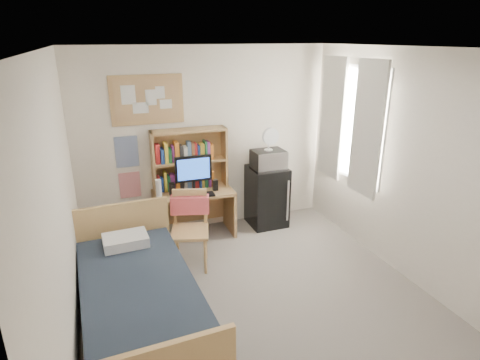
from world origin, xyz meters
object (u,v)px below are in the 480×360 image
object	(u,v)px
speaker_right	(215,185)
desk_fan	(269,140)
bulletin_board	(147,100)
mini_fridge	(267,196)
desk	(194,214)
desk_chair	(190,231)
monitor	(194,175)
speaker_left	(172,189)
microwave	(268,159)
bed	(140,308)

from	to	relation	value
speaker_right	desk_fan	bearing A→B (deg)	5.49
bulletin_board	mini_fridge	distance (m)	2.20
desk	desk_fan	distance (m)	1.48
bulletin_board	desk_chair	world-z (taller)	bulletin_board
monitor	speaker_left	world-z (taller)	monitor
monitor	desk_fan	distance (m)	1.18
microwave	desk_chair	bearing A→B (deg)	-150.81
bulletin_board	microwave	distance (m)	1.87
speaker_left	desk_fan	distance (m)	1.52
desk_chair	bed	size ratio (longest dim) A/B	0.46
desk	speaker_right	world-z (taller)	speaker_right
desk_chair	desk	bearing A→B (deg)	88.87
mini_fridge	speaker_right	bearing A→B (deg)	-174.52
mini_fridge	speaker_left	size ratio (longest dim) A/B	5.06
bed	desk_fan	world-z (taller)	desk_fan
bed	desk	bearing A→B (deg)	58.73
desk_chair	speaker_left	size ratio (longest dim) A/B	5.42
bulletin_board	bed	world-z (taller)	bulletin_board
bed	desk_fan	bearing A→B (deg)	37.69
mini_fridge	desk_fan	world-z (taller)	desk_fan
bed	speaker_right	bearing A→B (deg)	50.80
speaker_left	microwave	xyz separation A→B (m)	(1.42, 0.05, 0.26)
desk_chair	bed	bearing A→B (deg)	-110.01
monitor	microwave	distance (m)	1.13
bed	speaker_right	size ratio (longest dim) A/B	13.37
bulletin_board	desk	xyz separation A→B (m)	(0.49, -0.28, -1.58)
bed	desk_fan	xyz separation A→B (m)	(2.10, 1.77, 1.03)
monitor	desk	bearing A→B (deg)	90.00
bed	desk_chair	bearing A→B (deg)	51.29
mini_fridge	monitor	bearing A→B (deg)	-176.35
speaker_left	desk_fan	size ratio (longest dim) A/B	0.59
desk	desk_chair	distance (m)	0.82
speaker_right	desk_fan	xyz separation A→B (m)	(0.82, 0.06, 0.55)
mini_fridge	monitor	size ratio (longest dim) A/B	1.69
desk_fan	speaker_left	bearing A→B (deg)	-178.22
bed	monitor	world-z (taller)	monitor
desk_chair	microwave	distance (m)	1.66
bed	speaker_left	bearing A→B (deg)	66.14
desk_chair	bed	xyz separation A→B (m)	(-0.73, -1.00, -0.20)
desk_chair	desk_fan	xyz separation A→B (m)	(1.36, 0.77, 0.83)
bulletin_board	speaker_right	size ratio (longest dim) A/B	6.06
desk_chair	mini_fridge	xyz separation A→B (m)	(1.36, 0.79, -0.03)
desk_chair	microwave	bearing A→B (deg)	45.66
speaker_left	desk_chair	bearing A→B (deg)	-84.09
speaker_left	speaker_right	world-z (taller)	speaker_left
mini_fridge	microwave	bearing A→B (deg)	-90.00
monitor	desk_fan	bearing A→B (deg)	4.03
microwave	mini_fridge	bearing A→B (deg)	90.00
desk	speaker_right	distance (m)	0.52
monitor	speaker_left	distance (m)	0.35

